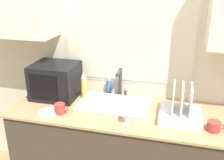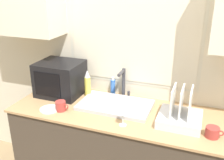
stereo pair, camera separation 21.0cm
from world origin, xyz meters
name	(u,v)px [view 1 (the left image)]	position (x,y,z in m)	size (l,w,h in m)	color
countertop	(118,155)	(0.00, 0.33, 0.47)	(1.83, 0.69, 0.93)	#42382D
wall_back	(127,44)	(0.00, 0.64, 1.44)	(6.00, 0.38, 2.60)	beige
sink_basin	(114,105)	(-0.05, 0.38, 0.95)	(0.62, 0.38, 0.03)	#B2B2B7
faucet	(120,81)	(-0.05, 0.59, 1.10)	(0.08, 0.16, 0.28)	#333338
microwave	(56,81)	(-0.63, 0.45, 1.09)	(0.40, 0.35, 0.32)	black
dish_rack	(181,112)	(0.51, 0.29, 1.00)	(0.32, 0.32, 0.29)	silver
spray_bottle	(84,85)	(-0.37, 0.50, 1.06)	(0.06, 0.06, 0.26)	#D8CC4C
soap_bottle	(109,87)	(-0.16, 0.61, 1.01)	(0.05, 0.05, 0.18)	blue
mug_near_sink	(60,109)	(-0.46, 0.15, 0.98)	(0.12, 0.09, 0.08)	#A53833
wine_glass	(126,109)	(0.11, 0.11, 1.07)	(0.06, 0.06, 0.18)	silver
mug_by_rack	(214,126)	(0.75, 0.18, 0.97)	(0.13, 0.10, 0.08)	#A53833
small_plate	(48,112)	(-0.56, 0.13, 0.94)	(0.16, 0.16, 0.01)	white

